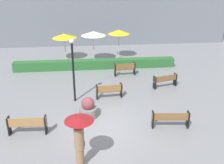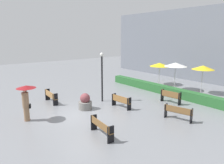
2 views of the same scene
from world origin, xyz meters
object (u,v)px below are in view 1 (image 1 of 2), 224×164
object	(u,v)px
bench_near_right	(171,118)
patio_umbrella_yellow_far	(119,32)
lamp_post	(73,64)
patio_umbrella_white	(93,33)
planter_pot	(88,109)
bench_mid_center	(109,90)
bench_near_left	(27,124)
patio_umbrella_yellow	(64,36)
pedestrian_with_umbrella	(79,134)
bench_back_row	(125,68)
bench_far_right	(165,80)

from	to	relation	value
bench_near_right	patio_umbrella_yellow_far	distance (m)	11.66
lamp_post	patio_umbrella_white	world-z (taller)	lamp_post
planter_pot	patio_umbrella_white	xyz separation A→B (m)	(0.66, 9.21, 1.94)
bench_mid_center	bench_near_left	xyz separation A→B (m)	(-4.15, -3.45, 0.02)
lamp_post	bench_near_right	bearing A→B (deg)	-36.02
bench_mid_center	patio_umbrella_yellow	distance (m)	8.53
patio_umbrella_yellow	pedestrian_with_umbrella	bearing A→B (deg)	-84.20
patio_umbrella_yellow_far	pedestrian_with_umbrella	bearing A→B (deg)	-103.18
lamp_post	bench_back_row	bearing A→B (deg)	47.10
patio_umbrella_yellow	planter_pot	bearing A→B (deg)	-80.00
bench_far_right	pedestrian_with_umbrella	bearing A→B (deg)	-127.57
bench_mid_center	pedestrian_with_umbrella	xyz separation A→B (m)	(-1.66, -5.88, 0.95)
bench_mid_center	patio_umbrella_white	distance (m)	7.35
bench_near_right	lamp_post	world-z (taller)	lamp_post
patio_umbrella_yellow_far	bench_mid_center	bearing A→B (deg)	-101.25
bench_near_right	pedestrian_with_umbrella	world-z (taller)	pedestrian_with_umbrella
pedestrian_with_umbrella	patio_umbrella_yellow	world-z (taller)	patio_umbrella_yellow
bench_back_row	pedestrian_with_umbrella	world-z (taller)	pedestrian_with_umbrella
bench_mid_center	patio_umbrella_yellow_far	xyz separation A→B (m)	(1.57, 7.88, 1.82)
bench_mid_center	lamp_post	world-z (taller)	lamp_post
bench_near_left	bench_back_row	bearing A→B (deg)	51.50
bench_far_right	bench_mid_center	bearing A→B (deg)	-162.08
bench_far_right	patio_umbrella_white	xyz separation A→B (m)	(-4.45, 5.84, 1.90)
bench_back_row	patio_umbrella_yellow	distance (m)	6.35
bench_near_left	patio_umbrella_yellow	world-z (taller)	patio_umbrella_yellow
bench_far_right	patio_umbrella_yellow_far	world-z (taller)	patio_umbrella_yellow_far
bench_near_left	lamp_post	world-z (taller)	lamp_post
planter_pot	patio_umbrella_white	size ratio (longest dim) A/B	0.43
bench_mid_center	bench_near_left	size ratio (longest dim) A/B	0.89
bench_mid_center	lamp_post	xyz separation A→B (m)	(-2.04, -0.16, 1.81)
patio_umbrella_yellow_far	lamp_post	bearing A→B (deg)	-114.18
lamp_post	patio_umbrella_yellow_far	distance (m)	8.81
lamp_post	patio_umbrella_white	xyz separation A→B (m)	(1.41, 7.23, 0.11)
patio_umbrella_white	bench_near_left	bearing A→B (deg)	-108.49
bench_far_right	patio_umbrella_white	world-z (taller)	patio_umbrella_white
planter_pot	lamp_post	distance (m)	2.79
bench_mid_center	patio_umbrella_yellow	xyz separation A→B (m)	(-3.05, 7.80, 1.60)
bench_near_right	planter_pot	size ratio (longest dim) A/B	1.64
bench_near_right	planter_pot	world-z (taller)	planter_pot
planter_pot	patio_umbrella_yellow	size ratio (longest dim) A/B	0.49
bench_mid_center	bench_near_right	xyz separation A→B (m)	(2.67, -3.58, 0.00)
planter_pot	patio_umbrella_yellow_far	distance (m)	10.58
planter_pot	bench_far_right	bearing A→B (deg)	33.37
patio_umbrella_yellow	patio_umbrella_white	xyz separation A→B (m)	(2.41, -0.73, 0.31)
bench_near_right	planter_pot	bearing A→B (deg)	159.90
bench_far_right	lamp_post	size ratio (longest dim) A/B	0.45
bench_near_right	lamp_post	bearing A→B (deg)	143.98
planter_pot	lamp_post	size ratio (longest dim) A/B	0.30
bench_mid_center	patio_umbrella_white	xyz separation A→B (m)	(-0.63, 7.07, 1.91)
patio_umbrella_yellow	bench_mid_center	bearing A→B (deg)	-68.68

